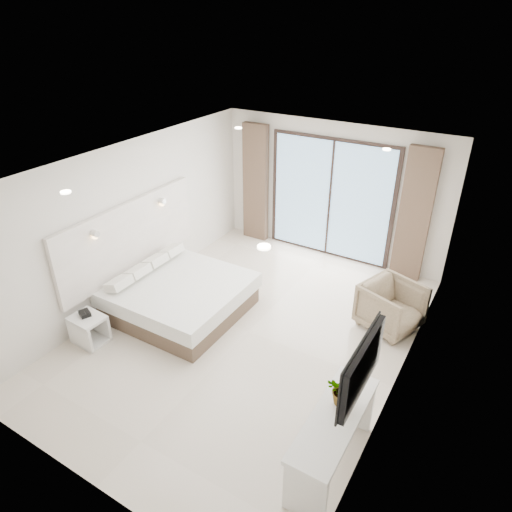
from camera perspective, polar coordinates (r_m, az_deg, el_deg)
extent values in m
plane|color=beige|center=(7.32, -0.94, -9.45)|extent=(6.20, 6.20, 0.00)
cube|color=silver|center=(9.11, 9.43, 7.97)|extent=(4.60, 0.02, 2.70)
cube|color=silver|center=(4.76, -22.00, -15.86)|extent=(4.60, 0.02, 2.70)
cube|color=silver|center=(7.91, -15.36, 4.00)|extent=(0.02, 6.20, 2.70)
cube|color=silver|center=(5.86, 18.52, -5.77)|extent=(0.02, 6.20, 2.70)
cube|color=white|center=(6.03, -1.14, 11.12)|extent=(4.60, 6.20, 0.02)
cube|color=white|center=(7.89, -15.48, 2.31)|extent=(0.08, 3.00, 1.20)
cube|color=black|center=(4.53, 13.23, -13.38)|extent=(0.06, 1.00, 0.58)
cube|color=black|center=(4.53, 12.74, -13.23)|extent=(0.02, 1.04, 0.62)
cube|color=black|center=(9.14, 9.28, 7.03)|extent=(2.56, 0.04, 2.42)
cube|color=#87B4D8|center=(9.11, 9.21, 6.97)|extent=(2.40, 0.01, 2.30)
cube|color=brown|center=(9.71, -0.05, 9.05)|extent=(0.55, 0.14, 2.50)
cube|color=brown|center=(8.60, 19.20, 4.72)|extent=(0.55, 0.14, 2.50)
cylinder|color=white|center=(5.64, -22.70, 7.38)|extent=(0.12, 0.12, 0.02)
cylinder|color=white|center=(3.99, 1.00, 1.15)|extent=(0.12, 0.12, 0.02)
cylinder|color=white|center=(8.18, -2.23, 15.70)|extent=(0.12, 0.12, 0.02)
cylinder|color=white|center=(7.14, 16.03, 12.68)|extent=(0.12, 0.12, 0.02)
cube|color=brown|center=(7.78, -9.42, -5.86)|extent=(1.95, 1.86, 0.31)
cube|color=white|center=(7.63, -9.59, -4.11)|extent=(2.03, 1.93, 0.25)
cube|color=white|center=(7.57, -16.73, -3.55)|extent=(0.28, 0.39, 0.14)
cube|color=white|center=(7.80, -14.54, -2.16)|extent=(0.28, 0.39, 0.14)
cube|color=white|center=(8.06, -12.44, -0.83)|extent=(0.28, 0.39, 0.14)
cube|color=white|center=(8.33, -10.52, 0.39)|extent=(0.28, 0.39, 0.14)
cube|color=white|center=(7.33, -20.39, -7.32)|extent=(0.52, 0.43, 0.05)
cube|color=white|center=(7.56, -19.87, -9.82)|extent=(0.52, 0.43, 0.05)
cube|color=white|center=(7.36, -21.17, -9.30)|extent=(0.50, 0.07, 0.41)
cube|color=white|center=(7.53, -19.09, -7.95)|extent=(0.50, 0.07, 0.41)
cube|color=black|center=(7.35, -20.62, -6.74)|extent=(0.23, 0.21, 0.06)
cube|color=white|center=(5.13, 9.84, -19.39)|extent=(0.47, 1.52, 0.06)
cube|color=white|center=(5.04, 6.11, -27.47)|extent=(0.45, 0.06, 0.71)
cube|color=white|center=(5.87, 12.16, -17.46)|extent=(0.45, 0.06, 0.71)
imported|color=#33662D|center=(5.15, 10.94, -16.49)|extent=(0.36, 0.39, 0.30)
imported|color=#947F61|center=(7.49, 16.57, -5.83)|extent=(1.00, 1.04, 0.85)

